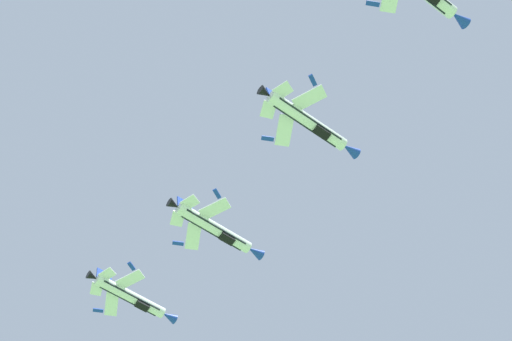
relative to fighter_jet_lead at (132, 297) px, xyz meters
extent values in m
cylinder|color=white|center=(-0.14, -0.25, 0.00)|extent=(7.29, 11.33, 1.70)
cube|color=black|center=(-0.05, -0.29, -0.46)|extent=(6.19, 9.55, 0.69)
cone|color=#1938A8|center=(3.32, 6.01, 0.00)|extent=(2.53, 2.86, 1.56)
cone|color=black|center=(-3.40, -6.16, 0.00)|extent=(1.96, 2.06, 1.36)
ellipsoid|color=#192333|center=(1.02, 2.13, 0.62)|extent=(2.69, 3.43, 1.31)
cube|color=black|center=(1.06, 1.56, -0.79)|extent=(2.16, 2.53, 1.05)
cube|color=white|center=(-3.18, -0.52, -0.63)|extent=(3.86, 4.51, 1.07)
cube|color=#1938A8|center=(-5.52, -0.51, -1.07)|extent=(1.66, 1.37, 0.35)
cube|color=white|center=(1.28, -2.99, 0.46)|extent=(4.18, 1.97, 1.07)
cube|color=#1938A8|center=(2.54, -4.96, 0.90)|extent=(0.62, 1.61, 0.35)
cube|color=white|center=(-3.91, -3.99, -0.32)|extent=(2.70, 2.77, 0.62)
cube|color=white|center=(-1.30, -5.43, 0.31)|extent=(2.37, 1.95, 0.62)
cube|color=#1938A8|center=(-2.79, -4.27, 1.77)|extent=(1.90, 2.63, 2.58)
cylinder|color=white|center=(18.91, -9.68, -3.47)|extent=(7.29, 11.33, 1.70)
cube|color=black|center=(18.98, -9.72, -3.93)|extent=(6.18, 9.54, 0.65)
cone|color=#1938A8|center=(22.36, -3.42, -3.47)|extent=(2.53, 2.86, 1.56)
cone|color=black|center=(15.64, -15.58, -3.47)|extent=(1.96, 2.06, 1.36)
ellipsoid|color=#192333|center=(20.08, -7.31, -2.85)|extent=(2.67, 3.42, 1.28)
cube|color=black|center=(20.08, -7.85, -4.27)|extent=(2.14, 2.52, 1.02)
cube|color=white|center=(15.84, -9.94, -4.03)|extent=(3.87, 4.53, 0.95)
cube|color=#1938A8|center=(13.49, -9.92, -4.40)|extent=(1.66, 1.37, 0.34)
cube|color=white|center=(20.34, -12.43, -3.09)|extent=(4.20, 1.97, 0.95)
cube|color=#1938A8|center=(21.60, -14.40, -2.71)|extent=(0.62, 1.61, 0.34)
cube|color=white|center=(15.13, -13.41, -3.75)|extent=(2.70, 2.77, 0.55)
cube|color=white|center=(17.75, -14.86, -3.20)|extent=(2.38, 1.95, 0.55)
cube|color=#1938A8|center=(16.30, -13.72, -1.69)|extent=(1.84, 2.60, 2.59)
cylinder|color=white|center=(37.43, -20.83, -3.82)|extent=(7.29, 11.33, 1.70)
cube|color=black|center=(37.51, -20.88, -4.28)|extent=(6.19, 9.55, 0.69)
cone|color=#1938A8|center=(40.89, -14.57, -3.82)|extent=(2.53, 2.86, 1.56)
cone|color=black|center=(34.16, -26.74, -3.82)|extent=(1.96, 2.06, 1.36)
ellipsoid|color=#192333|center=(38.59, -18.46, -3.20)|extent=(2.69, 3.43, 1.30)
cube|color=black|center=(38.62, -19.02, -4.61)|extent=(2.16, 2.53, 1.05)
cube|color=white|center=(34.38, -21.11, -4.45)|extent=(3.86, 4.51, 1.07)
cube|color=#1938A8|center=(32.04, -21.09, -4.88)|extent=(1.66, 1.37, 0.35)
cube|color=white|center=(38.85, -23.58, -3.36)|extent=(4.18, 1.97, 1.07)
cube|color=#1938A8|center=(40.11, -25.55, -2.93)|extent=(0.62, 1.61, 0.35)
cube|color=white|center=(33.66, -24.57, -4.14)|extent=(2.70, 2.77, 0.61)
cube|color=white|center=(36.27, -26.02, -3.51)|extent=(2.37, 1.95, 0.61)
cube|color=#1938A8|center=(34.78, -24.85, -2.05)|extent=(1.90, 2.63, 2.59)
cone|color=#1938A8|center=(59.09, -25.56, -1.64)|extent=(2.53, 2.86, 1.56)
cube|color=#1938A8|center=(50.29, -32.10, -2.89)|extent=(1.67, 1.38, 0.37)
camera|label=1|loc=(53.44, -72.95, -92.61)|focal=57.39mm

